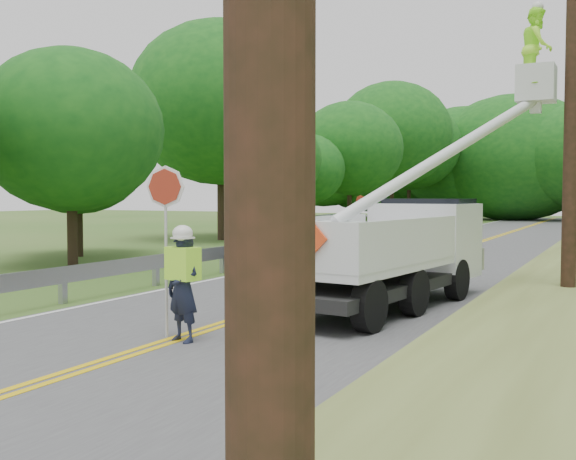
% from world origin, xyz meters
% --- Properties ---
extents(ground, '(140.00, 140.00, 0.00)m').
position_xyz_m(ground, '(0.00, 0.00, 0.00)').
color(ground, '#2E5A1A').
rests_on(ground, ground).
extents(road, '(7.20, 96.00, 0.03)m').
position_xyz_m(road, '(0.00, 14.00, 0.01)').
color(road, '#48474A').
rests_on(road, ground).
extents(guardrail, '(0.18, 48.00, 0.77)m').
position_xyz_m(guardrail, '(-4.02, 14.91, 0.55)').
color(guardrail, '#93949B').
rests_on(guardrail, ground).
extents(treeline_left, '(10.22, 54.89, 11.17)m').
position_xyz_m(treeline_left, '(-10.93, 32.94, 5.94)').
color(treeline_left, '#332319').
rests_on(treeline_left, ground).
extents(treeline_horizon, '(55.80, 13.91, 11.25)m').
position_xyz_m(treeline_horizon, '(0.93, 56.20, 5.50)').
color(treeline_horizon, '#134C17').
rests_on(treeline_horizon, ground).
extents(flagger, '(1.08, 0.51, 2.63)m').
position_xyz_m(flagger, '(0.19, 2.16, 0.96)').
color(flagger, '#191E33').
rests_on(flagger, road).
extents(bucket_truck, '(4.21, 6.26, 6.07)m').
position_xyz_m(bucket_truck, '(2.18, 7.39, 1.44)').
color(bucket_truck, black).
rests_on(bucket_truck, road).
extents(suv_silver, '(4.49, 6.34, 1.61)m').
position_xyz_m(suv_silver, '(-1.72, 13.95, 0.82)').
color(suv_silver, '#B0B2B8').
rests_on(suv_silver, road).
extents(suv_darkgrey, '(2.88, 5.20, 1.43)m').
position_xyz_m(suv_darkgrey, '(-1.62, 23.21, 0.73)').
color(suv_darkgrey, '#34343A').
rests_on(suv_darkgrey, road).
extents(stop_sign_permanent, '(0.36, 0.33, 2.19)m').
position_xyz_m(stop_sign_permanent, '(-4.71, 22.57, 1.42)').
color(stop_sign_permanent, '#93949B').
rests_on(stop_sign_permanent, ground).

